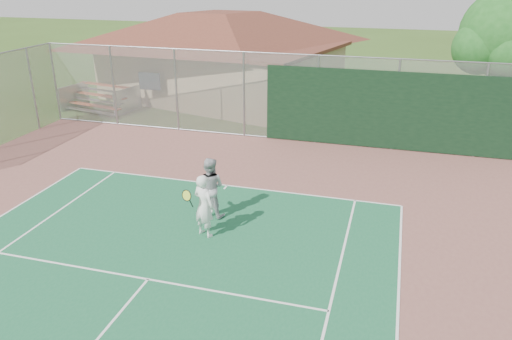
{
  "coord_description": "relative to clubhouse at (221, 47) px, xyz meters",
  "views": [
    {
      "loc": [
        4.99,
        -2.1,
        6.57
      ],
      "look_at": [
        1.47,
        10.19,
        1.39
      ],
      "focal_mm": 35.0,
      "sensor_mm": 36.0,
      "label": 1
    }
  ],
  "objects": [
    {
      "name": "back_fence",
      "position": [
        6.35,
        -6.29,
        -1.03
      ],
      "size": [
        20.08,
        0.11,
        3.53
      ],
      "color": "gray",
      "rests_on": "ground"
    },
    {
      "name": "tree",
      "position": [
        13.38,
        -1.96,
        1.23
      ],
      "size": [
        4.28,
        4.06,
        5.97
      ],
      "color": "#362013",
      "rests_on": "ground"
    },
    {
      "name": "player_white_front",
      "position": [
        4.73,
        -14.61,
        -1.83
      ],
      "size": [
        0.88,
        0.73,
        1.71
      ],
      "rotation": [
        0.0,
        0.0,
        2.76
      ],
      "color": "white",
      "rests_on": "ground"
    },
    {
      "name": "clubhouse",
      "position": [
        0.0,
        0.0,
        0.0
      ],
      "size": [
        13.97,
        11.02,
        5.31
      ],
      "rotation": [
        0.0,
        0.0,
        -0.25
      ],
      "color": "tan",
      "rests_on": "ground"
    },
    {
      "name": "bleachers",
      "position": [
        -4.84,
        -4.3,
        -2.07
      ],
      "size": [
        3.45,
        2.37,
        1.18
      ],
      "rotation": [
        0.0,
        0.0,
        -0.2
      ],
      "color": "#AD4828",
      "rests_on": "ground"
    },
    {
      "name": "player_grey_back",
      "position": [
        4.49,
        -13.51,
        -1.83
      ],
      "size": [
        0.86,
        0.68,
        1.75
      ],
      "rotation": [
        0.0,
        0.0,
        3.16
      ],
      "color": "#AFB1B4",
      "rests_on": "ground"
    }
  ]
}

